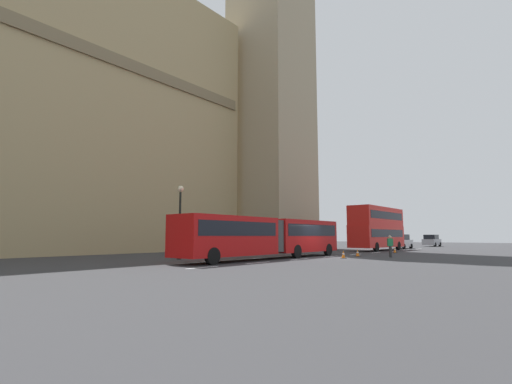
{
  "coord_description": "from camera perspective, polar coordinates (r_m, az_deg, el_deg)",
  "views": [
    {
      "loc": [
        -25.44,
        -14.8,
        1.64
      ],
      "look_at": [
        -0.79,
        5.81,
        5.46
      ],
      "focal_mm": 26.06,
      "sensor_mm": 36.0,
      "label": 1
    }
  ],
  "objects": [
    {
      "name": "articulated_bus",
      "position": [
        27.26,
        1.89,
        -6.55
      ],
      "size": [
        16.27,
        2.54,
        2.9
      ],
      "color": "#B20F0F",
      "rests_on": "ground_plane"
    },
    {
      "name": "street_lamp",
      "position": [
        27.26,
        -11.6,
        -3.66
      ],
      "size": [
        0.44,
        0.44,
        5.27
      ],
      "color": "black",
      "rests_on": "ground_plane"
    },
    {
      "name": "double_decker_bus",
      "position": [
        45.13,
        18.12,
        -5.08
      ],
      "size": [
        10.5,
        2.54,
        4.9
      ],
      "color": "red",
      "rests_on": "ground_plane"
    },
    {
      "name": "pedestrian_near_cones",
      "position": [
        31.0,
        19.91,
        -7.72
      ],
      "size": [
        0.43,
        0.46,
        1.69
      ],
      "color": "#333333",
      "rests_on": "ground_plane"
    },
    {
      "name": "sedan_lead",
      "position": [
        53.19,
        21.35,
        -7.1
      ],
      "size": [
        4.4,
        1.86,
        1.85
      ],
      "color": "#B7B7BC",
      "rests_on": "ground_plane"
    },
    {
      "name": "sedan_trailing",
      "position": [
        65.72,
        25.37,
        -6.76
      ],
      "size": [
        4.4,
        1.86,
        1.85
      ],
      "color": "gray",
      "rests_on": "ground_plane"
    },
    {
      "name": "lane_centre_marking",
      "position": [
        35.04,
        15.07,
        -9.22
      ],
      "size": [
        39.0,
        0.16,
        0.01
      ],
      "color": "silver",
      "rests_on": "ground_plane"
    },
    {
      "name": "ground_plane",
      "position": [
        29.48,
        9.85,
        -9.87
      ],
      "size": [
        160.0,
        160.0,
        0.0
      ],
      "primitive_type": "plane",
      "color": "#333335"
    },
    {
      "name": "traffic_cone_middle",
      "position": [
        31.48,
        15.33,
        -9.01
      ],
      "size": [
        0.36,
        0.36,
        0.58
      ],
      "color": "black",
      "rests_on": "ground_plane"
    },
    {
      "name": "traffic_cone_west",
      "position": [
        28.62,
        13.27,
        -9.32
      ],
      "size": [
        0.36,
        0.36,
        0.58
      ],
      "color": "black",
      "rests_on": "ground_plane"
    },
    {
      "name": "traffic_cone_east",
      "position": [
        39.19,
        20.53,
        -8.34
      ],
      "size": [
        0.36,
        0.36,
        0.58
      ],
      "color": "black",
      "rests_on": "ground_plane"
    }
  ]
}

